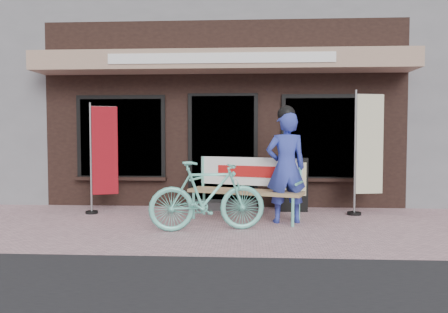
# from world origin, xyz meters

# --- Properties ---
(ground) EXTENTS (70.00, 70.00, 0.00)m
(ground) POSITION_xyz_m (0.00, 0.00, 0.00)
(ground) COLOR #C3959C
(ground) RESTS_ON ground
(storefront) EXTENTS (7.00, 6.77, 6.00)m
(storefront) POSITION_xyz_m (0.00, 4.96, 2.99)
(storefront) COLOR black
(storefront) RESTS_ON ground
(bench) EXTENTS (1.95, 1.05, 1.03)m
(bench) POSITION_xyz_m (0.48, 0.79, 0.60)
(bench) COLOR #69CEB8
(bench) RESTS_ON ground
(person) EXTENTS (0.70, 0.52, 1.87)m
(person) POSITION_xyz_m (1.10, 0.54, 0.92)
(person) COLOR #2F3DA4
(person) RESTS_ON ground
(bicycle) EXTENTS (1.77, 0.82, 1.03)m
(bicycle) POSITION_xyz_m (-0.10, -0.13, 0.51)
(bicycle) COLOR #69CEB8
(bicycle) RESTS_ON ground
(nobori_red) EXTENTS (0.58, 0.32, 1.98)m
(nobori_red) POSITION_xyz_m (-2.11, 1.20, 1.02)
(nobori_red) COLOR gray
(nobori_red) RESTS_ON ground
(nobori_cream) EXTENTS (0.65, 0.28, 2.19)m
(nobori_cream) POSITION_xyz_m (2.57, 1.31, 1.13)
(nobori_cream) COLOR gray
(nobori_cream) RESTS_ON ground
(menu_stand) EXTENTS (0.49, 0.12, 0.99)m
(menu_stand) POSITION_xyz_m (1.33, 1.51, 0.51)
(menu_stand) COLOR black
(menu_stand) RESTS_ON ground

